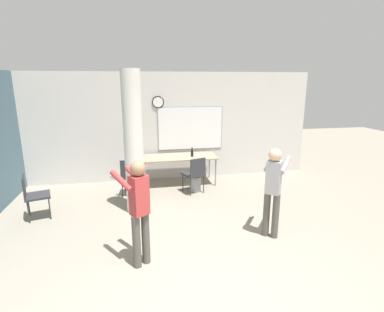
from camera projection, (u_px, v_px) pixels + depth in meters
name	position (u px, v px, depth m)	size (l,w,h in m)	color
wall_back	(163.00, 127.00, 7.85)	(8.00, 0.15, 2.80)	silver
support_pillar	(133.00, 144.00, 5.78)	(0.37, 0.37, 2.80)	silver
folding_table	(179.00, 158.00, 7.56)	(1.87, 0.77, 0.72)	tan
bottle_on_table	(192.00, 153.00, 7.52)	(0.07, 0.07, 0.24)	black
waste_bin	(195.00, 184.00, 7.15)	(0.26, 0.26, 0.37)	gray
chair_table_left	(130.00, 174.00, 6.83)	(0.49, 0.49, 0.87)	#2D2D33
chair_table_right	(195.00, 172.00, 6.96)	(0.57, 0.57, 0.87)	#2D2D33
chair_by_left_wall	(33.00, 193.00, 5.66)	(0.55, 0.55, 0.87)	#2D2D33
person_playing_side	(273.00, 186.00, 4.93)	(0.57, 0.62, 1.54)	#514C47
person_playing_front	(138.00, 205.00, 4.13)	(0.56, 0.62, 1.56)	#514C47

